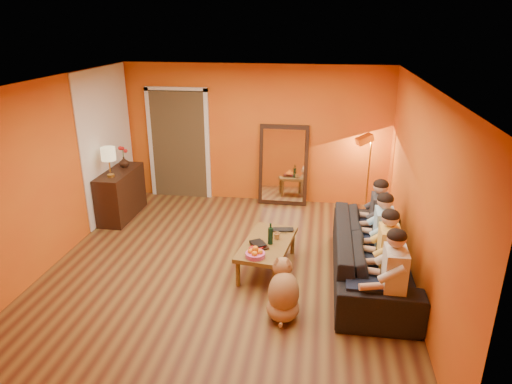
# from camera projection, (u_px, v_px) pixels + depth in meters

# --- Properties ---
(room_shell) EXTENTS (5.00, 5.50, 2.60)m
(room_shell) POSITION_uv_depth(u_px,v_px,m) (230.00, 174.00, 6.39)
(room_shell) COLOR brown
(room_shell) RESTS_ON ground
(white_accent) EXTENTS (0.02, 1.90, 2.58)m
(white_accent) POSITION_uv_depth(u_px,v_px,m) (108.00, 143.00, 8.02)
(white_accent) COLOR white
(white_accent) RESTS_ON wall_left
(doorway_recess) EXTENTS (1.06, 0.30, 2.10)m
(doorway_recess) POSITION_uv_depth(u_px,v_px,m) (181.00, 143.00, 8.97)
(doorway_recess) COLOR #3F2D19
(doorway_recess) RESTS_ON floor
(door_jamb_left) EXTENTS (0.08, 0.06, 2.20)m
(door_jamb_left) POSITION_uv_depth(u_px,v_px,m) (151.00, 144.00, 8.94)
(door_jamb_left) COLOR white
(door_jamb_left) RESTS_ON wall_back
(door_jamb_right) EXTENTS (0.08, 0.06, 2.20)m
(door_jamb_right) POSITION_uv_depth(u_px,v_px,m) (208.00, 146.00, 8.78)
(door_jamb_right) COLOR white
(door_jamb_right) RESTS_ON wall_back
(door_header) EXTENTS (1.22, 0.06, 0.08)m
(door_header) POSITION_uv_depth(u_px,v_px,m) (176.00, 89.00, 8.48)
(door_header) COLOR white
(door_header) RESTS_ON wall_back
(mirror_frame) EXTENTS (0.92, 0.27, 1.51)m
(mirror_frame) POSITION_uv_depth(u_px,v_px,m) (283.00, 165.00, 8.60)
(mirror_frame) COLOR black
(mirror_frame) RESTS_ON floor
(mirror_glass) EXTENTS (0.78, 0.21, 1.35)m
(mirror_glass) POSITION_uv_depth(u_px,v_px,m) (283.00, 166.00, 8.56)
(mirror_glass) COLOR white
(mirror_glass) RESTS_ON mirror_frame
(sideboard) EXTENTS (0.44, 1.18, 0.85)m
(sideboard) POSITION_uv_depth(u_px,v_px,m) (121.00, 194.00, 8.11)
(sideboard) COLOR black
(sideboard) RESTS_ON floor
(table_lamp) EXTENTS (0.24, 0.24, 0.51)m
(table_lamp) POSITION_uv_depth(u_px,v_px,m) (109.00, 162.00, 7.59)
(table_lamp) COLOR beige
(table_lamp) RESTS_ON sideboard
(sofa) EXTENTS (2.53, 0.99, 0.74)m
(sofa) POSITION_uv_depth(u_px,v_px,m) (372.00, 255.00, 6.12)
(sofa) COLOR black
(sofa) RESTS_ON floor
(coffee_table) EXTENTS (0.78, 1.29, 0.42)m
(coffee_table) POSITION_uv_depth(u_px,v_px,m) (267.00, 255.00, 6.44)
(coffee_table) COLOR brown
(coffee_table) RESTS_ON floor
(floor_lamp) EXTENTS (0.36, 0.33, 1.44)m
(floor_lamp) POSITION_uv_depth(u_px,v_px,m) (368.00, 176.00, 8.14)
(floor_lamp) COLOR gold
(floor_lamp) RESTS_ON floor
(dog) EXTENTS (0.41, 0.62, 0.72)m
(dog) POSITION_uv_depth(u_px,v_px,m) (284.00, 289.00, 5.37)
(dog) COLOR #AB6E4D
(dog) RESTS_ON floor
(person_far_left) EXTENTS (0.70, 0.44, 1.22)m
(person_far_left) POSITION_uv_depth(u_px,v_px,m) (394.00, 279.00, 5.09)
(person_far_left) COLOR beige
(person_far_left) RESTS_ON sofa
(person_mid_left) EXTENTS (0.70, 0.44, 1.22)m
(person_mid_left) POSITION_uv_depth(u_px,v_px,m) (388.00, 256.00, 5.60)
(person_mid_left) COLOR gold
(person_mid_left) RESTS_ON sofa
(person_mid_right) EXTENTS (0.70, 0.44, 1.22)m
(person_mid_right) POSITION_uv_depth(u_px,v_px,m) (383.00, 236.00, 6.11)
(person_mid_right) COLOR #9ACEEE
(person_mid_right) RESTS_ON sofa
(person_far_right) EXTENTS (0.70, 0.44, 1.22)m
(person_far_right) POSITION_uv_depth(u_px,v_px,m) (379.00, 220.00, 6.61)
(person_far_right) COLOR #2E2E32
(person_far_right) RESTS_ON sofa
(fruit_bowl) EXTENTS (0.26, 0.26, 0.16)m
(fruit_bowl) POSITION_uv_depth(u_px,v_px,m) (255.00, 251.00, 5.93)
(fruit_bowl) COLOR #C74686
(fruit_bowl) RESTS_ON coffee_table
(wine_bottle) EXTENTS (0.07, 0.07, 0.31)m
(wine_bottle) POSITION_uv_depth(u_px,v_px,m) (270.00, 234.00, 6.26)
(wine_bottle) COLOR black
(wine_bottle) RESTS_ON coffee_table
(tumbler) EXTENTS (0.10, 0.10, 0.09)m
(tumbler) POSITION_uv_depth(u_px,v_px,m) (277.00, 236.00, 6.44)
(tumbler) COLOR #B27F3F
(tumbler) RESTS_ON coffee_table
(laptop) EXTENTS (0.36, 0.26, 0.03)m
(laptop) POSITION_uv_depth(u_px,v_px,m) (282.00, 231.00, 6.66)
(laptop) COLOR black
(laptop) RESTS_ON coffee_table
(book_lower) EXTENTS (0.30, 0.33, 0.03)m
(book_lower) POSITION_uv_depth(u_px,v_px,m) (252.00, 247.00, 6.20)
(book_lower) COLOR black
(book_lower) RESTS_ON coffee_table
(book_mid) EXTENTS (0.24, 0.26, 0.02)m
(book_mid) POSITION_uv_depth(u_px,v_px,m) (253.00, 245.00, 6.20)
(book_mid) COLOR #B01514
(book_mid) RESTS_ON book_lower
(book_upper) EXTENTS (0.26, 0.28, 0.02)m
(book_upper) POSITION_uv_depth(u_px,v_px,m) (252.00, 244.00, 6.18)
(book_upper) COLOR black
(book_upper) RESTS_ON book_mid
(vase) EXTENTS (0.18, 0.18, 0.19)m
(vase) POSITION_uv_depth(u_px,v_px,m) (124.00, 162.00, 8.16)
(vase) COLOR black
(vase) RESTS_ON sideboard
(flowers) EXTENTS (0.17, 0.17, 0.39)m
(flowers) POSITION_uv_depth(u_px,v_px,m) (123.00, 150.00, 8.08)
(flowers) COLOR #B01514
(flowers) RESTS_ON vase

